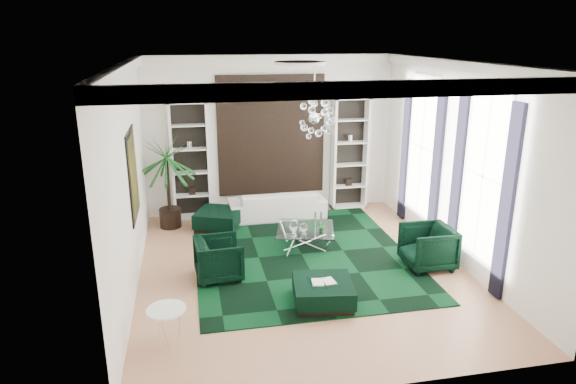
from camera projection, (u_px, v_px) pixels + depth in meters
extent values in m
cube|color=tan|center=(302.00, 269.00, 9.70)|extent=(6.00, 7.00, 0.02)
cube|color=white|center=(304.00, 61.00, 8.57)|extent=(6.00, 7.00, 0.02)
cube|color=white|center=(271.00, 135.00, 12.42)|extent=(6.00, 0.02, 3.80)
cube|color=white|center=(372.00, 250.00, 5.85)|extent=(6.00, 0.02, 3.80)
cube|color=white|center=(128.00, 181.00, 8.57)|extent=(0.02, 7.00, 3.80)
cube|color=white|center=(458.00, 164.00, 9.70)|extent=(0.02, 7.00, 3.80)
cylinder|color=white|center=(300.00, 63.00, 8.86)|extent=(0.90, 0.90, 0.05)
cube|color=black|center=(271.00, 136.00, 12.37)|extent=(2.50, 0.06, 2.80)
cube|color=black|center=(134.00, 174.00, 9.15)|extent=(0.04, 1.30, 1.60)
cube|color=white|center=(483.00, 176.00, 8.85)|extent=(0.03, 1.10, 2.90)
cube|color=black|center=(507.00, 204.00, 8.19)|extent=(0.07, 0.30, 3.25)
cube|color=black|center=(457.00, 178.00, 9.65)|extent=(0.07, 0.30, 3.25)
cube|color=white|center=(422.00, 147.00, 11.10)|extent=(0.03, 1.10, 2.90)
cube|color=black|center=(437.00, 167.00, 10.43)|extent=(0.07, 0.30, 3.25)
cube|color=black|center=(405.00, 151.00, 11.89)|extent=(0.07, 0.30, 3.25)
cube|color=black|center=(301.00, 254.00, 10.31)|extent=(4.20, 5.00, 0.02)
imported|color=silver|center=(277.00, 204.00, 12.31)|extent=(2.32, 0.96, 0.67)
imported|color=black|center=(219.00, 259.00, 9.24)|extent=(0.89, 0.87, 0.75)
imported|color=black|center=(428.00, 247.00, 9.67)|extent=(0.89, 0.87, 0.81)
cube|color=black|center=(219.00, 219.00, 11.67)|extent=(1.23, 1.23, 0.42)
cube|color=black|center=(323.00, 293.00, 8.41)|extent=(1.08, 1.08, 0.38)
cube|color=white|center=(323.00, 281.00, 8.35)|extent=(0.39, 0.26, 0.03)
cylinder|color=white|center=(168.00, 326.00, 7.31)|extent=(0.68, 0.68, 0.54)
imported|color=#16521A|center=(322.00, 226.00, 10.40)|extent=(0.17, 0.16, 0.26)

